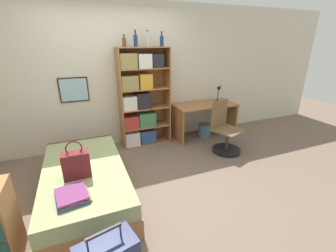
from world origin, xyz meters
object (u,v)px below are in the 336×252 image
desk (204,114)px  desk_lamp (219,90)px  bottle_blue (162,41)px  desk_chair (225,136)px  bed (86,181)px  bookcase (140,100)px  bottle_brown (136,40)px  bottle_clear (148,40)px  book_stack_on_bed (72,196)px  bottle_green (124,42)px  handbag (76,164)px  waste_bin (204,131)px

desk → desk_lamp: bearing=13.2°
bottle_blue → desk_chair: bottle_blue is taller
desk_lamp → bed: bearing=-156.2°
bookcase → bottle_brown: size_ratio=6.81×
bottle_clear → bed: bearing=-134.8°
bed → bookcase: (1.12, 1.29, 0.68)m
book_stack_on_bed → bed: bearing=77.5°
bottle_brown → desk: size_ratio=0.21×
book_stack_on_bed → bottle_brown: 2.69m
bottle_green → desk_lamp: 2.17m
bookcase → bottle_green: size_ratio=9.37×
handbag → bottle_blue: bottle_blue is taller
bottle_blue → desk: (0.91, -0.09, -1.42)m
desk_chair → bottle_blue: bearing=136.9°
bed → bottle_green: size_ratio=9.74×
handbag → bottle_green: bottle_green is taller
desk_lamp → book_stack_on_bed: bearing=-148.1°
bed → desk: 2.73m
bottle_blue → desk_chair: bearing=-43.1°
book_stack_on_bed → desk: size_ratio=0.31×
waste_bin → bottle_blue: bearing=170.6°
handbag → bookcase: (1.19, 1.49, 0.30)m
book_stack_on_bed → waste_bin: bearing=33.4°
handbag → bottle_clear: bearing=47.8°
handbag → bottle_clear: (1.38, 1.52, 1.34)m
waste_bin → desk_lamp: bearing=21.1°
bottle_clear → desk: size_ratio=0.21×
bed → bottle_brown: 2.41m
bottle_brown → bottle_clear: size_ratio=1.01×
bottle_brown → bottle_blue: 0.46m
book_stack_on_bed → bottle_blue: size_ratio=1.56×
bed → bookcase: bookcase is taller
bottle_clear → desk_lamp: (1.53, -0.07, -0.98)m
book_stack_on_bed → waste_bin: (2.58, 1.70, -0.32)m
bottle_brown → bottle_blue: (0.46, -0.04, -0.01)m
bottle_green → waste_bin: bottle_green is taller
book_stack_on_bed → desk_chair: (2.58, 1.01, -0.17)m
bottle_clear → waste_bin: 2.13m
bottle_brown → bottle_clear: 0.23m
bottle_clear → desk_chair: 2.20m
bottle_brown → desk_chair: size_ratio=0.29×
bottle_clear → desk: 1.84m
book_stack_on_bed → bottle_green: bearing=61.5°
bottle_clear → desk_chair: bottle_clear is taller
handbag → desk: handbag is taller
book_stack_on_bed → bottle_green: bottle_green is taller
bookcase → bottle_clear: 1.06m
waste_bin → bottle_clear: bearing=168.8°
bottle_clear → handbag: bearing=-132.2°
bottle_clear → bookcase: bearing=-170.9°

